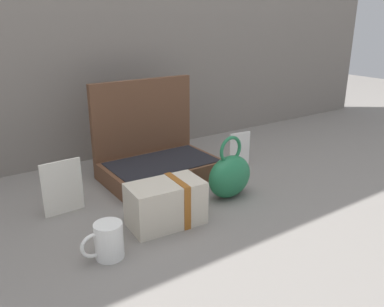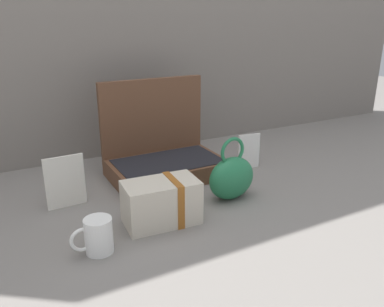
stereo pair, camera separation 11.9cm
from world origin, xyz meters
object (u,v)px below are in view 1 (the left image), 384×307
at_px(cream_toiletry_bag, 167,203).
at_px(coffee_mug, 108,241).
at_px(teal_pouch_handbag, 230,175).
at_px(poster_card_right, 63,187).
at_px(info_card_left, 239,150).
at_px(open_suitcase, 156,155).

bearing_deg(cream_toiletry_bag, coffee_mug, -162.98).
bearing_deg(teal_pouch_handbag, poster_card_right, 158.26).
relative_size(teal_pouch_handbag, poster_card_right, 1.25).
bearing_deg(poster_card_right, info_card_left, -2.03).
relative_size(cream_toiletry_bag, info_card_left, 1.57).
height_order(cream_toiletry_bag, coffee_mug, cream_toiletry_bag).
relative_size(cream_toiletry_bag, coffee_mug, 2.03).
bearing_deg(info_card_left, coffee_mug, -149.34).
relative_size(coffee_mug, info_card_left, 0.78).
bearing_deg(open_suitcase, cream_toiletry_bag, -114.50).
bearing_deg(open_suitcase, poster_card_right, -164.29).
relative_size(teal_pouch_handbag, info_card_left, 1.50).
relative_size(cream_toiletry_bag, poster_card_right, 1.31).
bearing_deg(poster_card_right, coffee_mug, -89.02).
height_order(info_card_left, poster_card_right, poster_card_right).
relative_size(teal_pouch_handbag, cream_toiletry_bag, 0.95).
xyz_separation_m(open_suitcase, poster_card_right, (-0.37, -0.11, 0.00)).
bearing_deg(cream_toiletry_bag, open_suitcase, 65.50).
distance_m(teal_pouch_handbag, info_card_left, 0.28).
height_order(coffee_mug, info_card_left, info_card_left).
xyz_separation_m(coffee_mug, poster_card_right, (-0.02, 0.29, 0.04)).
xyz_separation_m(open_suitcase, coffee_mug, (-0.36, -0.40, -0.03)).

